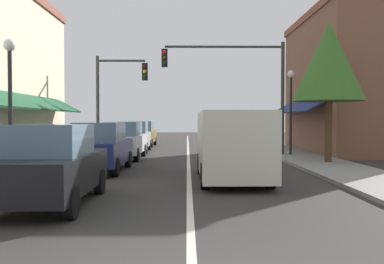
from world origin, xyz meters
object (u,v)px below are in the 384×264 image
object	(u,v)px
tree_right_near	(329,62)
traffic_signal_mast_arm	(240,77)
parked_car_nearest_left	(50,165)
parked_car_third_left	(124,141)
van_in_lane	(231,143)
street_lamp_left_near	(10,85)
parked_car_far_left	(134,137)
parked_car_second_left	(100,147)
traffic_signal_left_corner	(115,90)
street_lamp_right_mid	(291,98)
parked_car_distant_left	(142,134)

from	to	relation	value
tree_right_near	traffic_signal_mast_arm	bearing A→B (deg)	129.63
parked_car_nearest_left	parked_car_third_left	world-z (taller)	same
van_in_lane	traffic_signal_mast_arm	distance (m)	8.92
street_lamp_left_near	tree_right_near	distance (m)	12.22
parked_car_far_left	traffic_signal_mast_arm	size ratio (longest dim) A/B	0.66
parked_car_second_left	tree_right_near	xyz separation A→B (m)	(9.01, 2.25, 3.36)
van_in_lane	traffic_signal_left_corner	xyz separation A→B (m)	(-5.19, 9.36, 2.30)
traffic_signal_mast_arm	parked_car_third_left	bearing A→B (deg)	-167.67
traffic_signal_mast_arm	street_lamp_left_near	xyz separation A→B (m)	(-7.82, -8.95, -1.15)
traffic_signal_left_corner	tree_right_near	xyz separation A→B (m)	(9.71, -4.89, 0.80)
van_in_lane	street_lamp_left_near	bearing A→B (deg)	-174.55
parked_car_second_left	traffic_signal_left_corner	size ratio (longest dim) A/B	0.79
parked_car_nearest_left	traffic_signal_left_corner	xyz separation A→B (m)	(-0.84, 13.07, 2.57)
traffic_signal_mast_arm	parked_car_nearest_left	bearing A→B (deg)	-115.23
parked_car_nearest_left	tree_right_near	bearing A→B (deg)	42.03
parked_car_nearest_left	parked_car_third_left	bearing A→B (deg)	89.56
street_lamp_right_mid	traffic_signal_mast_arm	bearing A→B (deg)	174.37
parked_car_second_left	street_lamp_right_mid	distance (m)	10.39
traffic_signal_mast_arm	street_lamp_right_mid	size ratio (longest dim) A/B	1.43
parked_car_second_left	van_in_lane	world-z (taller)	van_in_lane
parked_car_far_left	van_in_lane	world-z (taller)	van_in_lane
van_in_lane	traffic_signal_left_corner	distance (m)	10.95
van_in_lane	parked_car_third_left	bearing A→B (deg)	121.79
parked_car_third_left	parked_car_distant_left	size ratio (longest dim) A/B	1.00
tree_right_near	street_lamp_left_near	bearing A→B (deg)	-155.18
parked_car_far_left	parked_car_third_left	bearing A→B (deg)	-90.29
parked_car_distant_left	street_lamp_left_near	xyz separation A→B (m)	(-1.96, -17.27, 2.01)
parked_car_second_left	parked_car_nearest_left	bearing A→B (deg)	-87.86
parked_car_nearest_left	parked_car_second_left	distance (m)	5.94
traffic_signal_mast_arm	tree_right_near	bearing A→B (deg)	-50.37
parked_car_second_left	tree_right_near	bearing A→B (deg)	14.77
parked_car_nearest_left	parked_car_second_left	world-z (taller)	same
traffic_signal_mast_arm	parked_car_second_left	bearing A→B (deg)	-133.61
parked_car_far_left	van_in_lane	size ratio (longest dim) A/B	0.80
parked_car_nearest_left	street_lamp_right_mid	size ratio (longest dim) A/B	0.95
parked_car_far_left	traffic_signal_left_corner	distance (m)	3.43
parked_car_second_left	traffic_signal_left_corner	xyz separation A→B (m)	(-0.70, 7.13, 2.57)
parked_car_nearest_left	van_in_lane	bearing A→B (deg)	39.76
traffic_signal_mast_arm	traffic_signal_left_corner	size ratio (longest dim) A/B	1.19
traffic_signal_left_corner	tree_right_near	size ratio (longest dim) A/B	0.89
parked_car_distant_left	street_lamp_left_near	world-z (taller)	street_lamp_left_near
parked_car_far_left	parked_car_distant_left	size ratio (longest dim) A/B	1.00
street_lamp_left_near	street_lamp_right_mid	bearing A→B (deg)	40.09
parked_car_nearest_left	parked_car_far_left	bearing A→B (deg)	89.79
traffic_signal_left_corner	street_lamp_left_near	size ratio (longest dim) A/B	1.24
parked_car_distant_left	street_lamp_right_mid	bearing A→B (deg)	-44.46
parked_car_third_left	street_lamp_right_mid	bearing A→B (deg)	7.90
van_in_lane	parked_car_nearest_left	bearing A→B (deg)	-139.59
street_lamp_right_mid	van_in_lane	bearing A→B (deg)	-115.40
parked_car_third_left	van_in_lane	distance (m)	8.34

